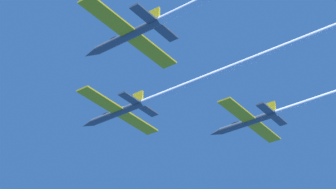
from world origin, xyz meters
TOP-DOWN VIEW (x-y plane):
  - jet_lead at (-0.86, -12.19)m, footprint 17.76×46.00m
  - jet_right_wing at (15.90, -28.52)m, footprint 17.76×48.77m

SIDE VIEW (x-z plane):
  - jet_lead at x=-0.86m, z-range -1.35..1.59m
  - jet_right_wing at x=15.90m, z-range -0.61..2.34m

